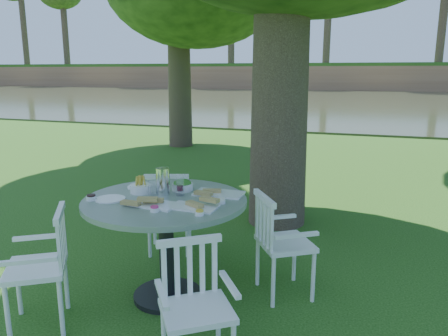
{
  "coord_description": "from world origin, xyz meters",
  "views": [
    {
      "loc": [
        1.41,
        -3.95,
        1.83
      ],
      "look_at": [
        0.0,
        0.2,
        0.85
      ],
      "focal_mm": 35.0,
      "sensor_mm": 36.0,
      "label": 1
    }
  ],
  "objects": [
    {
      "name": "chair_nw",
      "position": [
        -0.46,
        -0.18,
        0.5
      ],
      "size": [
        0.54,
        0.52,
        0.85
      ],
      "rotation": [
        0.0,
        0.0,
        -2.81
      ],
      "color": "white",
      "rests_on": "ground"
    },
    {
      "name": "chair_sw",
      "position": [
        -0.73,
        -1.6,
        0.51
      ],
      "size": [
        0.58,
        0.59,
        0.87
      ],
      "rotation": [
        0.0,
        0.0,
        -0.99
      ],
      "color": "white",
      "rests_on": "ground"
    },
    {
      "name": "chair_se",
      "position": [
        0.45,
        -1.69,
        0.48
      ],
      "size": [
        0.56,
        0.55,
        0.82
      ],
      "rotation": [
        0.0,
        0.0,
        0.62
      ],
      "color": "white",
      "rests_on": "ground"
    },
    {
      "name": "chair_ne",
      "position": [
        0.73,
        -0.65,
        0.51
      ],
      "size": [
        0.58,
        0.59,
        0.86
      ],
      "rotation": [
        0.0,
        0.0,
        -4.13
      ],
      "color": "white",
      "rests_on": "ground"
    },
    {
      "name": "far_bank",
      "position": [
        0.28,
        41.12,
        7.25
      ],
      "size": [
        100.0,
        18.0,
        15.2
      ],
      "color": "#8D6041",
      "rests_on": "ground"
    },
    {
      "name": "river",
      "position": [
        0.0,
        23.0,
        0.0
      ],
      "size": [
        100.0,
        28.0,
        0.12
      ],
      "primitive_type": "cube",
      "color": "#303721",
      "rests_on": "ground"
    },
    {
      "name": "tableware",
      "position": [
        -0.12,
        -0.91,
        0.89
      ],
      "size": [
        1.12,
        0.71,
        0.22
      ],
      "color": "white",
      "rests_on": "table"
    },
    {
      "name": "table",
      "position": [
        -0.09,
        -0.98,
        0.67
      ],
      "size": [
        1.29,
        1.29,
        0.85
      ],
      "color": "black",
      "rests_on": "ground"
    },
    {
      "name": "ground",
      "position": [
        0.0,
        0.0,
        0.0
      ],
      "size": [
        140.0,
        140.0,
        0.0
      ],
      "primitive_type": "plane",
      "color": "#16410D",
      "rests_on": "ground"
    }
  ]
}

